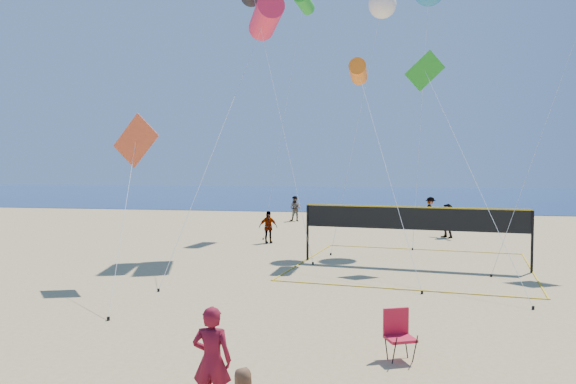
# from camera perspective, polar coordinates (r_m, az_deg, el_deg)

# --- Properties ---
(ocean) EXTENTS (140.00, 50.00, 0.03)m
(ocean) POSITION_cam_1_polar(r_m,az_deg,el_deg) (72.24, 9.11, -0.38)
(ocean) COLOR navy
(ocean) RESTS_ON ground
(woman) EXTENTS (0.68, 0.46, 1.84)m
(woman) POSITION_cam_1_polar(r_m,az_deg,el_deg) (9.88, -7.74, -16.59)
(woman) COLOR maroon
(woman) RESTS_ON ground
(far_person_0) EXTENTS (1.07, 0.82, 1.69)m
(far_person_0) POSITION_cam_1_polar(r_m,az_deg,el_deg) (29.51, -2.04, -3.58)
(far_person_0) COLOR gray
(far_person_0) RESTS_ON ground
(far_person_1) EXTENTS (1.50, 1.77, 1.91)m
(far_person_1) POSITION_cam_1_polar(r_m,az_deg,el_deg) (32.89, 15.88, -2.82)
(far_person_1) COLOR gray
(far_person_1) RESTS_ON ground
(far_person_3) EXTENTS (1.00, 0.85, 1.82)m
(far_person_3) POSITION_cam_1_polar(r_m,az_deg,el_deg) (40.46, 0.75, -1.71)
(far_person_3) COLOR gray
(far_person_3) RESTS_ON ground
(far_person_4) EXTENTS (0.96, 1.33, 1.86)m
(far_person_4) POSITION_cam_1_polar(r_m,az_deg,el_deg) (39.95, 14.27, -1.83)
(far_person_4) COLOR gray
(far_person_4) RESTS_ON ground
(camp_chair) EXTENTS (0.74, 0.85, 1.19)m
(camp_chair) POSITION_cam_1_polar(r_m,az_deg,el_deg) (12.63, 11.14, -13.70)
(camp_chair) COLOR red
(camp_chair) RESTS_ON ground
(volleyball_net) EXTENTS (10.29, 10.16, 2.45)m
(volleyball_net) POSITION_cam_1_polar(r_m,az_deg,el_deg) (23.45, 12.61, -3.31)
(volleyball_net) COLOR black
(volleyball_net) RESTS_ON ground
(kite_0) EXTENTS (2.84, 10.70, 11.89)m
(kite_0) POSITION_cam_1_polar(r_m,az_deg,el_deg) (27.65, -2.26, 17.31)
(kite_0) COLOR #FC2447
(kite_0) RESTS_ON ground
(kite_2) EXTENTS (2.86, 7.82, 8.75)m
(kite_2) POSITION_cam_1_polar(r_m,az_deg,el_deg) (25.56, 7.16, 12.01)
(kite_2) COLOR orange
(kite_2) RESTS_ON ground
(kite_3) EXTENTS (2.47, 5.18, 5.97)m
(kite_3) POSITION_cam_1_polar(r_m,az_deg,el_deg) (20.47, -15.27, 4.59)
(kite_3) COLOR #E8522A
(kite_3) RESTS_ON ground
(kite_4) EXTENTS (3.56, 7.69, 8.94)m
(kite_4) POSITION_cam_1_polar(r_m,az_deg,el_deg) (24.28, 14.13, 11.00)
(kite_4) COLOR green
(kite_4) RESTS_ON ground
(kite_6) EXTENTS (3.14, 4.37, 12.80)m
(kite_6) POSITION_cam_1_polar(r_m,az_deg,el_deg) (29.86, 9.56, 18.26)
(kite_6) COLOR white
(kite_6) RESTS_ON ground
(kite_8) EXTENTS (2.23, 5.13, 14.43)m
(kite_8) POSITION_cam_1_polar(r_m,az_deg,el_deg) (35.57, 1.62, 18.70)
(kite_8) COLOR green
(kite_8) RESTS_ON ground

